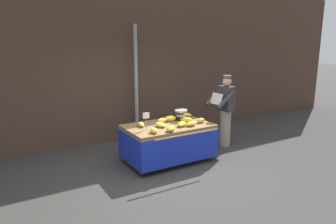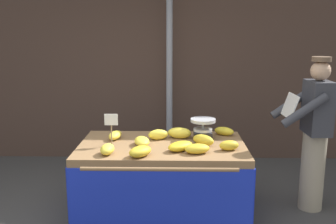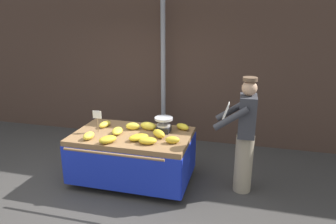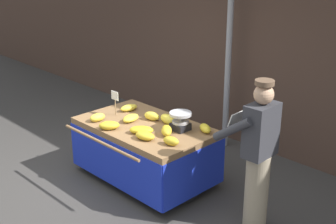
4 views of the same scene
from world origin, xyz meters
name	(u,v)px [view 3 (image 3 of 4)]	position (x,y,z in m)	size (l,w,h in m)	color
ground_plane	(94,205)	(0.00, 0.00, 0.00)	(60.00, 60.00, 0.00)	#383533
back_wall	(152,45)	(0.00, 2.80, 1.96)	(16.00, 0.24, 3.91)	#473328
street_pole	(163,73)	(0.34, 2.41, 1.44)	(0.09, 0.09, 2.89)	gray
banana_cart	(132,146)	(0.29, 0.79, 0.58)	(1.80, 1.29, 0.79)	olive
weighing_scale	(164,125)	(0.74, 0.99, 0.91)	(0.28, 0.28, 0.24)	black
price_sign	(97,117)	(-0.25, 0.73, 1.04)	(0.14, 0.01, 0.34)	#997A51
banana_bunch_0	(148,126)	(0.48, 1.02, 0.85)	(0.13, 0.27, 0.12)	yellow
banana_bunch_1	(183,127)	(1.00, 1.16, 0.84)	(0.12, 0.23, 0.10)	yellow
banana_bunch_2	(89,136)	(-0.24, 0.43, 0.84)	(0.13, 0.22, 0.10)	yellow
banana_bunch_3	(117,131)	(0.08, 0.73, 0.83)	(0.16, 0.27, 0.09)	yellow
banana_bunch_4	(159,134)	(0.73, 0.76, 0.85)	(0.13, 0.26, 0.11)	gold
banana_bunch_5	(108,139)	(0.09, 0.37, 0.84)	(0.16, 0.26, 0.10)	gold
banana_bunch_6	(172,140)	(0.98, 0.58, 0.84)	(0.12, 0.20, 0.10)	gold
banana_bunch_7	(139,137)	(0.48, 0.56, 0.84)	(0.17, 0.30, 0.09)	gold
banana_bunch_8	(133,126)	(0.24, 0.96, 0.85)	(0.11, 0.22, 0.12)	yellow
banana_bunch_9	(105,124)	(-0.25, 0.97, 0.83)	(0.12, 0.26, 0.09)	yellow
banana_bunch_10	(148,141)	(0.65, 0.47, 0.84)	(0.15, 0.25, 0.10)	gold
vendor_person	(245,135)	(1.95, 0.92, 0.87)	(0.59, 0.52, 1.71)	gray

